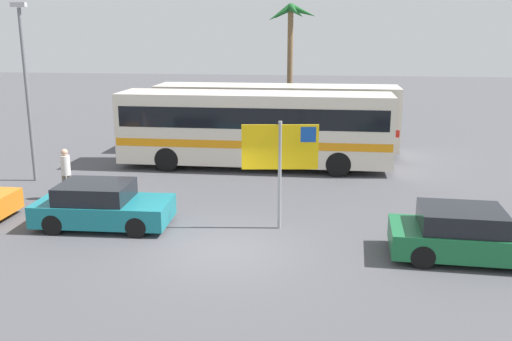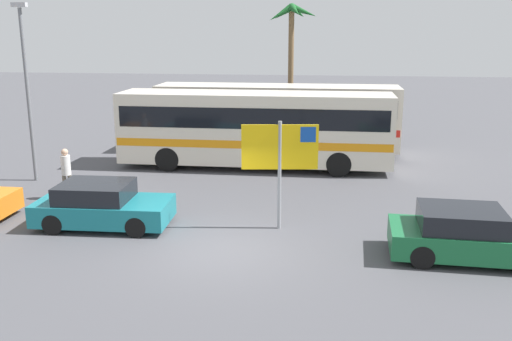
{
  "view_description": "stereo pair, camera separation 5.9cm",
  "coord_description": "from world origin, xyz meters",
  "px_view_note": "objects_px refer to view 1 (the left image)",
  "views": [
    {
      "loc": [
        2.6,
        -13.76,
        5.7
      ],
      "look_at": [
        0.39,
        3.68,
        1.3
      ],
      "focal_mm": 39.48,
      "sensor_mm": 36.0,
      "label": 1
    },
    {
      "loc": [
        2.65,
        -13.75,
        5.7
      ],
      "look_at": [
        0.39,
        3.68,
        1.3
      ],
      "focal_mm": 39.48,
      "sensor_mm": 36.0,
      "label": 2
    }
  ],
  "objects_px": {
    "car_teal": "(102,206)",
    "ferry_sign": "(282,151)",
    "car_green": "(467,235)",
    "bus_rear_coach": "(276,115)",
    "pedestrian_crossing_lot": "(66,170)",
    "bus_front_coach": "(254,126)"
  },
  "relations": [
    {
      "from": "bus_rear_coach",
      "to": "pedestrian_crossing_lot",
      "type": "distance_m",
      "value": 10.84
    },
    {
      "from": "car_teal",
      "to": "ferry_sign",
      "type": "bearing_deg",
      "value": 3.2
    },
    {
      "from": "bus_rear_coach",
      "to": "car_teal",
      "type": "bearing_deg",
      "value": -110.46
    },
    {
      "from": "bus_rear_coach",
      "to": "car_teal",
      "type": "height_order",
      "value": "bus_rear_coach"
    },
    {
      "from": "ferry_sign",
      "to": "pedestrian_crossing_lot",
      "type": "height_order",
      "value": "ferry_sign"
    },
    {
      "from": "bus_front_coach",
      "to": "pedestrian_crossing_lot",
      "type": "distance_m",
      "value": 7.98
    },
    {
      "from": "bus_rear_coach",
      "to": "ferry_sign",
      "type": "bearing_deg",
      "value": -83.99
    },
    {
      "from": "bus_front_coach",
      "to": "car_teal",
      "type": "xyz_separation_m",
      "value": [
        -3.55,
        -7.91,
        -1.15
      ]
    },
    {
      "from": "ferry_sign",
      "to": "pedestrian_crossing_lot",
      "type": "xyz_separation_m",
      "value": [
        -7.57,
        2.02,
        -1.27
      ]
    },
    {
      "from": "bus_front_coach",
      "to": "bus_rear_coach",
      "type": "height_order",
      "value": "same"
    },
    {
      "from": "car_green",
      "to": "bus_front_coach",
      "type": "bearing_deg",
      "value": 128.6
    },
    {
      "from": "bus_rear_coach",
      "to": "car_green",
      "type": "bearing_deg",
      "value": -64.02
    },
    {
      "from": "ferry_sign",
      "to": "car_green",
      "type": "distance_m",
      "value": 5.44
    },
    {
      "from": "bus_front_coach",
      "to": "car_teal",
      "type": "bearing_deg",
      "value": -114.18
    },
    {
      "from": "ferry_sign",
      "to": "car_teal",
      "type": "bearing_deg",
      "value": 177.68
    },
    {
      "from": "bus_rear_coach",
      "to": "car_teal",
      "type": "xyz_separation_m",
      "value": [
        -4.17,
        -11.18,
        -1.15
      ]
    },
    {
      "from": "car_green",
      "to": "bus_rear_coach",
      "type": "bearing_deg",
      "value": 118.4
    },
    {
      "from": "bus_front_coach",
      "to": "bus_rear_coach",
      "type": "distance_m",
      "value": 3.33
    },
    {
      "from": "bus_front_coach",
      "to": "car_green",
      "type": "xyz_separation_m",
      "value": [
        6.64,
        -9.09,
        -1.15
      ]
    },
    {
      "from": "bus_front_coach",
      "to": "pedestrian_crossing_lot",
      "type": "xyz_separation_m",
      "value": [
        -5.83,
        -5.41,
        -0.73
      ]
    },
    {
      "from": "car_green",
      "to": "car_teal",
      "type": "relative_size",
      "value": 1.01
    },
    {
      "from": "bus_rear_coach",
      "to": "car_green",
      "type": "relative_size",
      "value": 2.81
    }
  ]
}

